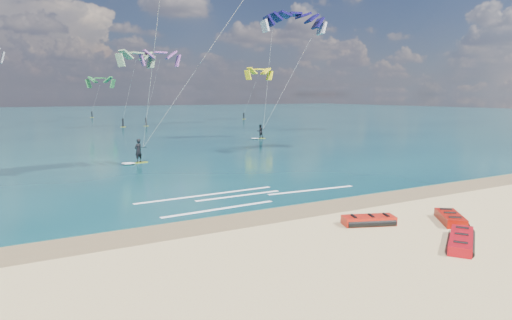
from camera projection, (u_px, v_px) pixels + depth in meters
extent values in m
plane|color=tan|center=(105.00, 142.00, 52.43)|extent=(320.00, 320.00, 0.00)
cube|color=brown|center=(276.00, 214.00, 20.61)|extent=(320.00, 2.40, 0.01)
cube|color=#0A313A|center=(48.00, 117.00, 107.48)|extent=(320.00, 200.00, 0.04)
cube|color=#C6E21A|center=(139.00, 163.00, 35.80)|extent=(1.45, 0.72, 0.06)
imported|color=black|center=(138.00, 151.00, 35.67)|extent=(0.80, 0.71, 1.85)
cylinder|color=black|center=(143.00, 147.00, 35.52)|extent=(0.56, 0.16, 0.04)
cube|color=#A6C31D|center=(260.00, 138.00, 55.71)|extent=(1.36, 0.56, 0.06)
imported|color=black|center=(260.00, 131.00, 55.58)|extent=(0.81, 0.63, 1.67)
cylinder|color=black|center=(263.00, 129.00, 55.44)|extent=(0.53, 0.10, 0.04)
cube|color=white|center=(220.00, 209.00, 21.42)|extent=(5.85, 0.56, 0.01)
cube|color=white|center=(239.00, 196.00, 24.20)|extent=(4.94, 0.30, 0.01)
cube|color=white|center=(207.00, 195.00, 24.43)|extent=(7.98, 0.53, 0.01)
cube|color=white|center=(312.00, 190.00, 25.63)|extent=(5.48, 0.63, 0.01)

